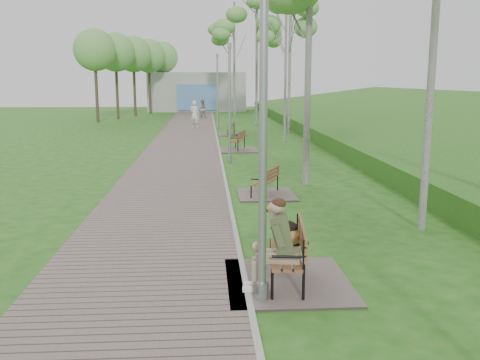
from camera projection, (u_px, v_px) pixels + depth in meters
name	position (u px, v px, depth m)	size (l,w,h in m)	color
ground	(256.00, 340.00, 6.86)	(120.00, 120.00, 0.00)	#1E5810
walkway	(184.00, 143.00, 27.83)	(3.50, 67.00, 0.04)	#6A5B56
kerb	(218.00, 143.00, 27.94)	(0.10, 67.00, 0.05)	#999993
embankment	(454.00, 145.00, 27.23)	(14.00, 70.00, 1.60)	#497D2F
building_north	(197.00, 92.00, 56.39)	(10.00, 5.20, 4.00)	#9E9E99
bench_main	(283.00, 255.00, 8.66)	(2.00, 2.23, 1.75)	#6A5B56
bench_second	(265.00, 189.00, 15.40)	(1.63, 1.81, 1.00)	#6A5B56
bench_third	(237.00, 146.00, 25.14)	(1.85, 2.06, 1.14)	#6A5B56
bench_far	(231.00, 132.00, 32.25)	(1.63, 1.81, 1.00)	#6A5B56
lamp_post_near	(263.00, 138.00, 7.61)	(0.20, 0.20, 5.29)	gray
lamp_post_second	(230.00, 108.00, 21.17)	(0.18, 0.18, 4.70)	gray
lamp_post_third	(218.00, 94.00, 35.40)	(0.19, 0.19, 4.95)	gray
pedestrian_near	(195.00, 114.00, 36.56)	(0.69, 0.45, 1.88)	silver
pedestrian_far	(202.00, 109.00, 45.34)	(0.79, 0.62, 1.63)	gray
birch_mid_c	(286.00, 9.00, 27.64)	(2.41, 2.41, 8.74)	silver
birch_far_a	(291.00, 11.00, 32.36)	(2.62, 2.62, 9.39)	silver
birch_far_b	(257.00, 12.00, 37.43)	(2.80, 2.80, 10.10)	silver
birch_far_c	(265.00, 47.00, 42.94)	(2.28, 2.28, 7.50)	silver
birch_distant_a	(234.00, 24.00, 46.16)	(2.94, 2.94, 10.24)	silver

